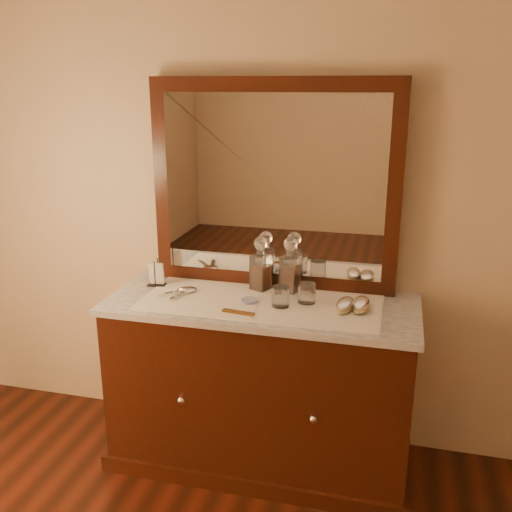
# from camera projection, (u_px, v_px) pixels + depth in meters

# --- Properties ---
(dresser_cabinet) EXTENTS (1.40, 0.55, 0.82)m
(dresser_cabinet) POSITION_uv_depth(u_px,v_px,m) (261.00, 386.00, 2.74)
(dresser_cabinet) COLOR black
(dresser_cabinet) RESTS_ON floor
(dresser_plinth) EXTENTS (1.46, 0.59, 0.08)m
(dresser_plinth) POSITION_uv_depth(u_px,v_px,m) (261.00, 450.00, 2.85)
(dresser_plinth) COLOR black
(dresser_plinth) RESTS_ON floor
(knob_left) EXTENTS (0.04, 0.04, 0.04)m
(knob_left) POSITION_uv_depth(u_px,v_px,m) (181.00, 400.00, 2.54)
(knob_left) COLOR silver
(knob_left) RESTS_ON dresser_cabinet
(knob_right) EXTENTS (0.04, 0.04, 0.04)m
(knob_right) POSITION_uv_depth(u_px,v_px,m) (314.00, 419.00, 2.40)
(knob_right) COLOR silver
(knob_right) RESTS_ON dresser_cabinet
(marble_top) EXTENTS (1.44, 0.59, 0.03)m
(marble_top) POSITION_uv_depth(u_px,v_px,m) (261.00, 304.00, 2.62)
(marble_top) COLOR white
(marble_top) RESTS_ON dresser_cabinet
(mirror_frame) EXTENTS (1.20, 0.08, 1.00)m
(mirror_frame) POSITION_uv_depth(u_px,v_px,m) (274.00, 186.00, 2.69)
(mirror_frame) COLOR black
(mirror_frame) RESTS_ON marble_top
(mirror_glass) EXTENTS (1.06, 0.01, 0.86)m
(mirror_glass) POSITION_uv_depth(u_px,v_px,m) (272.00, 187.00, 2.66)
(mirror_glass) COLOR white
(mirror_glass) RESTS_ON marble_top
(lace_runner) EXTENTS (1.10, 0.45, 0.00)m
(lace_runner) POSITION_uv_depth(u_px,v_px,m) (260.00, 303.00, 2.59)
(lace_runner) COLOR silver
(lace_runner) RESTS_ON marble_top
(pin_dish) EXTENTS (0.10, 0.10, 0.01)m
(pin_dish) POSITION_uv_depth(u_px,v_px,m) (250.00, 301.00, 2.59)
(pin_dish) COLOR silver
(pin_dish) RESTS_ON lace_runner
(comb) EXTENTS (0.15, 0.05, 0.01)m
(comb) POSITION_uv_depth(u_px,v_px,m) (238.00, 312.00, 2.47)
(comb) COLOR brown
(comb) RESTS_ON lace_runner
(napkin_rack) EXTENTS (0.10, 0.07, 0.14)m
(napkin_rack) POSITION_uv_depth(u_px,v_px,m) (156.00, 275.00, 2.80)
(napkin_rack) COLOR black
(napkin_rack) RESTS_ON marble_top
(decanter_left) EXTENTS (0.11, 0.11, 0.26)m
(decanter_left) POSITION_uv_depth(u_px,v_px,m) (261.00, 269.00, 2.73)
(decanter_left) COLOR brown
(decanter_left) RESTS_ON lace_runner
(decanter_right) EXTENTS (0.10, 0.10, 0.27)m
(decanter_right) POSITION_uv_depth(u_px,v_px,m) (290.00, 270.00, 2.70)
(decanter_right) COLOR brown
(decanter_right) RESTS_ON lace_runner
(brush_near) EXTENTS (0.09, 0.17, 0.04)m
(brush_near) POSITION_uv_depth(u_px,v_px,m) (345.00, 305.00, 2.50)
(brush_near) COLOR tan
(brush_near) RESTS_ON lace_runner
(brush_far) EXTENTS (0.08, 0.17, 0.05)m
(brush_far) POSITION_uv_depth(u_px,v_px,m) (361.00, 305.00, 2.50)
(brush_far) COLOR tan
(brush_far) RESTS_ON lace_runner
(hand_mirror_outer) EXTENTS (0.16, 0.17, 0.02)m
(hand_mirror_outer) POSITION_uv_depth(u_px,v_px,m) (182.00, 290.00, 2.72)
(hand_mirror_outer) COLOR silver
(hand_mirror_outer) RESTS_ON lace_runner
(hand_mirror_inner) EXTENTS (0.09, 0.19, 0.02)m
(hand_mirror_inner) POSITION_uv_depth(u_px,v_px,m) (186.00, 291.00, 2.71)
(hand_mirror_inner) COLOR silver
(hand_mirror_inner) RESTS_ON lace_runner
(tumblers) EXTENTS (0.19, 0.15, 0.09)m
(tumblers) POSITION_uv_depth(u_px,v_px,m) (294.00, 295.00, 2.56)
(tumblers) COLOR white
(tumblers) RESTS_ON lace_runner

